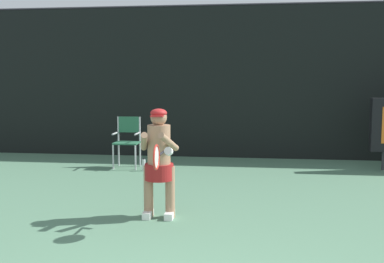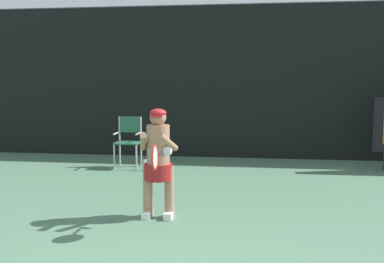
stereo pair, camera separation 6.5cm
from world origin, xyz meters
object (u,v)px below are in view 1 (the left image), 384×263
Objects in this scene: water_bottle at (144,165)px; tennis_player at (159,158)px; umpire_chair at (127,139)px; tennis_racket at (157,157)px.

tennis_player reaches higher than water_bottle.
umpire_chair is 0.75m from water_bottle.
tennis_racket reaches higher than umpire_chair.
umpire_chair is at bearing 106.03° from tennis_racket.
umpire_chair is 4.46m from tennis_racket.
umpire_chair is at bearing 111.81° from tennis_player.
umpire_chair is 4.08× the size of water_bottle.
tennis_player is 0.69m from tennis_racket.
water_bottle is 4.06m from tennis_racket.
umpire_chair is at bearing 140.97° from water_bottle.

